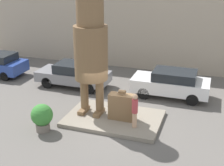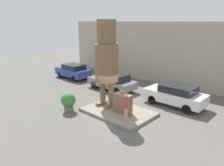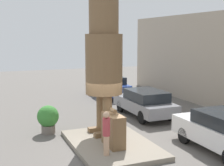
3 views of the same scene
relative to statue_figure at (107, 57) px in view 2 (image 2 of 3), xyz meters
The scene contains 10 objects.
ground_plane 3.81m from the statue_figure, ahead, with size 60.00×60.00×0.00m, color #605B56.
pedestal 3.72m from the statue_figure, ahead, with size 4.56×3.08×0.19m.
building_backdrop 8.46m from the statue_figure, 81.96° to the left, with size 28.00×0.60×5.90m.
statue_figure is the anchor object (origin of this frame).
giant_suitcase 3.23m from the statue_figure, ahead, with size 1.24×0.54×1.49m.
tourist 3.59m from the statue_figure, 18.80° to the right, with size 0.27×0.27×1.61m.
parked_car_blue 9.65m from the statue_figure, 156.93° to the left, with size 4.01×1.84×1.54m.
parked_car_grey 5.11m from the statue_figure, 127.32° to the left, with size 4.46×1.87×1.49m.
parked_car_white 5.68m from the statue_figure, 47.75° to the left, with size 4.31×1.85×1.57m.
planter_pot 3.93m from the statue_figure, 125.52° to the right, with size 0.99×0.99×1.30m.
Camera 2 is at (8.84, -10.24, 5.93)m, focal length 35.00 mm.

